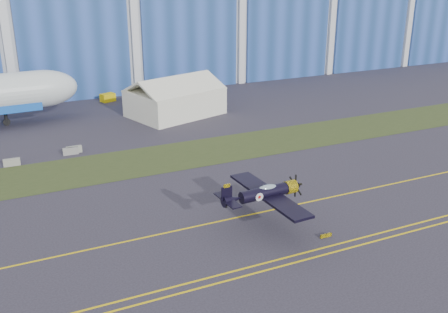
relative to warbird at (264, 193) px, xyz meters
name	(u,v)px	position (x,y,z in m)	size (l,w,h in m)	color
ground	(60,229)	(-17.88, 7.54, -3.44)	(260.00, 260.00, 0.00)	#332F3B
grass_median	(42,177)	(-17.88, 21.54, -3.42)	(260.00, 10.00, 0.02)	#475128
taxiway_centreline	(69,254)	(-17.88, 2.54, -3.43)	(200.00, 0.20, 0.02)	yellow
edge_line_far	(89,309)	(-17.88, -5.96, -3.43)	(80.00, 0.20, 0.02)	yellow
guard_board_right	(326,236)	(4.12, -4.46, -3.26)	(1.20, 0.15, 0.35)	yellow
warbird	(264,193)	(0.00, 0.00, 0.00)	(10.04, 11.89, 3.39)	black
tent	(175,95)	(5.58, 40.03, -0.16)	(16.54, 14.05, 6.55)	white
tug	(108,98)	(-2.53, 53.44, -2.71)	(2.48, 1.55, 1.45)	yellow
barrier_a	(12,162)	(-20.75, 26.93, -2.99)	(2.00, 0.60, 0.90)	gray
barrier_b	(74,150)	(-12.89, 28.44, -2.99)	(2.00, 0.60, 0.90)	gray
barrier_c	(71,151)	(-13.41, 28.00, -2.99)	(2.00, 0.60, 0.90)	gray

